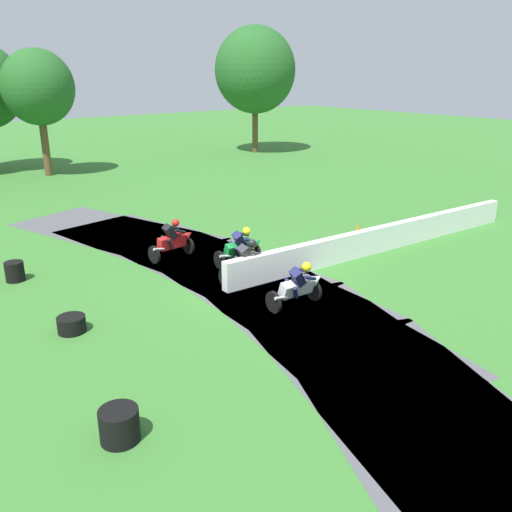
# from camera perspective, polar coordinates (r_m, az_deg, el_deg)

# --- Properties ---
(ground_plane) EXTENTS (120.00, 120.00, 0.00)m
(ground_plane) POSITION_cam_1_polar(r_m,az_deg,el_deg) (16.23, 0.03, -2.93)
(ground_plane) COLOR #38752D
(track_asphalt) EXTENTS (7.70, 25.01, 0.01)m
(track_asphalt) POSITION_cam_1_polar(r_m,az_deg,el_deg) (15.88, -1.92, -3.43)
(track_asphalt) COLOR #515156
(track_asphalt) RESTS_ON ground
(safety_barrier) EXTENTS (13.36, 1.13, 0.90)m
(safety_barrier) POSITION_cam_1_polar(r_m,az_deg,el_deg) (19.64, 13.43, 1.89)
(safety_barrier) COLOR white
(safety_barrier) RESTS_ON ground
(motorcycle_lead_white) EXTENTS (1.69, 0.90, 1.42)m
(motorcycle_lead_white) POSITION_cam_1_polar(r_m,az_deg,el_deg) (14.50, 4.61, -3.09)
(motorcycle_lead_white) COLOR black
(motorcycle_lead_white) RESTS_ON ground
(motorcycle_chase_yellow) EXTENTS (1.68, 0.78, 1.43)m
(motorcycle_chase_yellow) POSITION_cam_1_polar(r_m,az_deg,el_deg) (16.15, -0.87, -0.58)
(motorcycle_chase_yellow) COLOR black
(motorcycle_chase_yellow) RESTS_ON ground
(motorcycle_trailing_green) EXTENTS (1.69, 0.91, 1.42)m
(motorcycle_trailing_green) POSITION_cam_1_polar(r_m,az_deg,el_deg) (17.57, -1.54, 1.00)
(motorcycle_trailing_green) COLOR black
(motorcycle_trailing_green) RESTS_ON ground
(motorcycle_fourth_red) EXTENTS (1.68, 0.79, 1.42)m
(motorcycle_fourth_red) POSITION_cam_1_polar(r_m,az_deg,el_deg) (18.38, -8.70, 1.72)
(motorcycle_fourth_red) COLOR black
(motorcycle_fourth_red) RESTS_ON ground
(tire_stack_near) EXTENTS (0.70, 0.70, 0.60)m
(tire_stack_near) POSITION_cam_1_polar(r_m,az_deg,el_deg) (10.02, -14.25, -16.93)
(tire_stack_near) COLOR black
(tire_stack_near) RESTS_ON ground
(tire_stack_mid_a) EXTENTS (0.69, 0.69, 0.40)m
(tire_stack_mid_a) POSITION_cam_1_polar(r_m,az_deg,el_deg) (14.03, -18.92, -6.84)
(tire_stack_mid_a) COLOR black
(tire_stack_mid_a) RESTS_ON ground
(tire_stack_mid_b) EXTENTS (0.56, 0.56, 0.60)m
(tire_stack_mid_b) POSITION_cam_1_polar(r_m,az_deg,el_deg) (17.91, -24.16, -1.50)
(tire_stack_mid_b) COLOR black
(tire_stack_mid_b) RESTS_ON ground
(traffic_cone) EXTENTS (0.28, 0.28, 0.44)m
(traffic_cone) POSITION_cam_1_polar(r_m,az_deg,el_deg) (21.28, 10.70, 2.77)
(traffic_cone) COLOR orange
(traffic_cone) RESTS_ON ground
(tree_far_right) EXTENTS (4.10, 4.10, 7.27)m
(tree_far_right) POSITION_cam_1_polar(r_m,az_deg,el_deg) (34.86, -22.05, 16.16)
(tree_far_right) COLOR brown
(tree_far_right) RESTS_ON ground
(tree_distant) EXTENTS (5.97, 5.97, 9.17)m
(tree_distant) POSITION_cam_1_polar(r_m,az_deg,el_deg) (42.18, -0.10, 19.05)
(tree_distant) COLOR brown
(tree_distant) RESTS_ON ground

